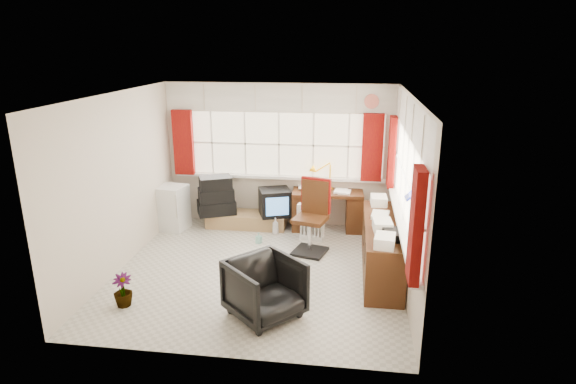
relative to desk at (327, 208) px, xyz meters
name	(u,v)px	position (x,y,z in m)	size (l,w,h in m)	color
ground	(259,271)	(-0.87, -1.80, -0.39)	(4.00, 4.00, 0.00)	beige
room_walls	(257,170)	(-0.87, -1.80, 1.11)	(4.00, 4.00, 4.00)	beige
window_back	(279,173)	(-0.87, 0.14, 0.56)	(3.70, 0.12, 3.60)	beige
window_right	(401,216)	(1.07, -1.80, 0.56)	(0.12, 3.70, 3.60)	beige
curtains	(329,160)	(0.05, -0.88, 1.07)	(3.83, 3.83, 1.15)	maroon
overhead_cabinets	(334,106)	(0.11, -0.82, 1.86)	(3.98, 3.98, 0.48)	white
desk	(327,208)	(0.00, 0.00, 0.00)	(1.24, 0.66, 0.74)	#4D2412
desk_lamp	(330,171)	(0.03, 0.13, 0.64)	(0.20, 0.18, 0.47)	#ECAE09
task_chair	(313,213)	(-0.17, -0.95, 0.23)	(0.60, 0.62, 1.16)	black
office_chair	(265,289)	(-0.57, -2.94, -0.03)	(0.77, 0.79, 0.72)	black
radiator	(312,225)	(-0.22, -0.52, -0.14)	(0.43, 0.24, 0.60)	white
credenza	(382,247)	(0.85, -1.60, 0.00)	(0.50, 2.00, 0.85)	#4D2412
file_tray	(394,235)	(0.96, -2.14, 0.41)	(0.25, 0.32, 0.11)	black
tv_bench	(247,220)	(-1.42, -0.08, -0.26)	(1.40, 0.50, 0.25)	#A98054
crt_tv	(275,202)	(-0.91, -0.10, 0.09)	(0.64, 0.61, 0.47)	black
hifi_stack	(216,196)	(-1.94, -0.17, 0.18)	(0.76, 0.64, 0.68)	black
mini_fridge	(173,208)	(-2.67, -0.37, 0.00)	(0.53, 0.54, 0.78)	white
spray_bottle_a	(275,226)	(-0.86, -0.37, -0.25)	(0.11, 0.11, 0.29)	silver
spray_bottle_b	(259,238)	(-1.07, -0.80, -0.30)	(0.08, 0.08, 0.18)	#90D6C5
flower_vase	(123,290)	(-2.37, -2.95, -0.18)	(0.24, 0.24, 0.42)	black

